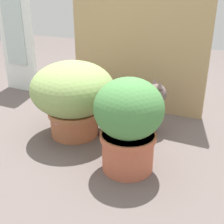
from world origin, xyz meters
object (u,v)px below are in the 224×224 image
leafy_planter (128,122)px  mushroom_ornament_pink (64,119)px  grass_planter (73,94)px  cat (140,113)px

leafy_planter → mushroom_ornament_pink: 0.44m
grass_planter → mushroom_ornament_pink: bearing=-101.8°
cat → leafy_planter: bearing=-77.7°
cat → mushroom_ornament_pink: bearing=-144.4°
cat → mushroom_ornament_pink: cat is taller
grass_planter → cat: size_ratio=1.27×
grass_planter → leafy_planter: leafy_planter is taller
leafy_planter → mushroom_ornament_pink: bearing=166.1°
grass_planter → mushroom_ornament_pink: (-0.02, -0.08, -0.12)m
leafy_planter → cat: bearing=102.3°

